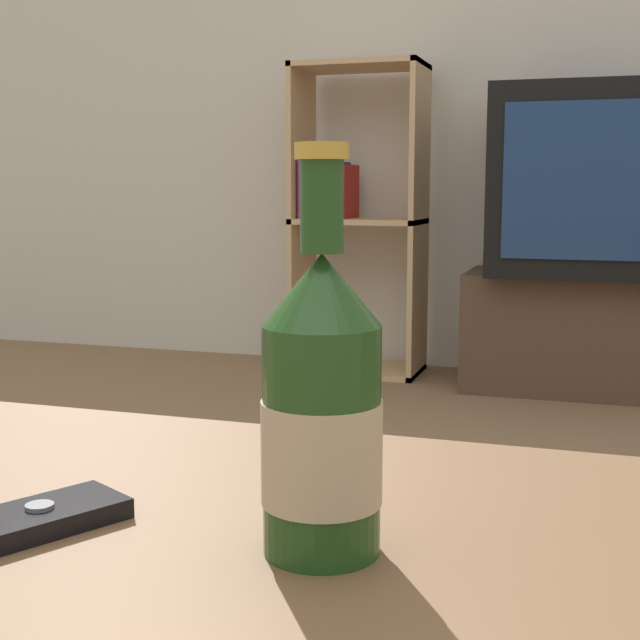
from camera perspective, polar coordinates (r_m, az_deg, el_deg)
name	(u,v)px	position (r m, az deg, el deg)	size (l,w,h in m)	color
back_wall	(519,26)	(3.55, 12.63, 17.90)	(8.00, 0.05, 2.60)	beige
tv_stand	(583,332)	(3.25, 16.49, -0.74)	(0.81, 0.41, 0.41)	#4C3828
television	(590,181)	(3.20, 16.89, 8.49)	(0.64, 0.58, 0.63)	black
bookshelf	(352,214)	(3.40, 2.06, 6.79)	(0.48, 0.30, 1.16)	tan
beer_bottle	(322,411)	(0.55, 0.11, -5.84)	(0.08, 0.08, 0.25)	#1E4219
cell_phone	(40,518)	(0.64, -17.47, -12.01)	(0.10, 0.12, 0.02)	black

